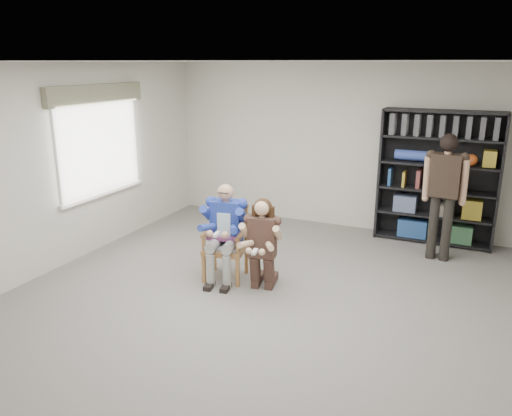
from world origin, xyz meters
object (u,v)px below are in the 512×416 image
at_px(armchair, 225,243).
at_px(kneeling_woman, 262,246).
at_px(bookshelf, 438,178).
at_px(standing_man, 443,199).
at_px(seated_man, 225,232).

bearing_deg(armchair, kneeling_woman, -21.89).
height_order(kneeling_woman, bookshelf, bookshelf).
bearing_deg(standing_man, bookshelf, 105.08).
xyz_separation_m(armchair, kneeling_woman, (0.58, -0.12, 0.10)).
xyz_separation_m(kneeling_woman, standing_man, (1.94, 2.01, 0.33)).
bearing_deg(bookshelf, kneeling_woman, -122.97).
bearing_deg(armchair, bookshelf, 37.86).
bearing_deg(kneeling_woman, seated_man, 158.11).
distance_m(bookshelf, standing_man, 0.78).
xyz_separation_m(armchair, bookshelf, (2.37, 2.63, 0.55)).
bearing_deg(armchair, standing_man, 26.58).
bearing_deg(kneeling_woman, bookshelf, 46.82).
relative_size(armchair, bookshelf, 0.48).
height_order(armchair, bookshelf, bookshelf).
bearing_deg(bookshelf, standing_man, -78.35).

